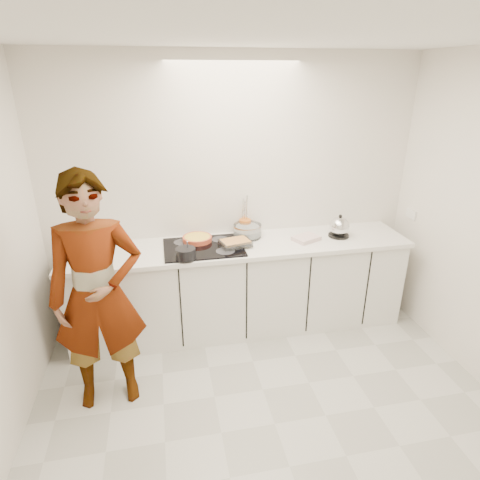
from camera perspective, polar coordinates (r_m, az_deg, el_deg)
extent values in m
cube|color=beige|center=(3.27, 4.97, -24.61)|extent=(3.60, 3.20, 0.00)
cube|color=white|center=(2.23, 7.48, 27.72)|extent=(3.60, 3.20, 0.00)
cube|color=white|center=(3.93, -0.88, 6.45)|extent=(3.60, 0.00, 2.60)
cube|color=white|center=(4.45, 23.17, 3.41)|extent=(0.02, 0.15, 0.09)
cube|color=silver|center=(3.98, 0.05, -6.89)|extent=(3.20, 0.58, 0.87)
cube|color=white|center=(3.78, 0.05, -0.87)|extent=(3.24, 0.64, 0.04)
cube|color=black|center=(3.70, -5.21, -1.03)|extent=(0.72, 0.54, 0.01)
cylinder|color=#C14A2D|center=(3.82, -6.10, 0.18)|extent=(0.36, 0.36, 0.04)
cylinder|color=yellow|center=(3.81, -6.11, 0.42)|extent=(0.31, 0.31, 0.01)
cylinder|color=black|center=(3.46, -7.73, -1.91)|extent=(0.22, 0.22, 0.09)
cylinder|color=silver|center=(3.46, -7.46, -1.11)|extent=(0.02, 0.07, 0.14)
cube|color=silver|center=(3.69, -0.66, -0.43)|extent=(0.31, 0.26, 0.05)
cube|color=gold|center=(3.69, -0.66, -0.17)|extent=(0.28, 0.22, 0.02)
cylinder|color=silver|center=(3.91, 1.06, 1.32)|extent=(0.36, 0.36, 0.13)
cylinder|color=white|center=(3.92, 1.06, 1.05)|extent=(0.30, 0.30, 0.06)
cube|color=white|center=(3.90, 9.39, 0.24)|extent=(0.29, 0.26, 0.04)
cylinder|color=black|center=(4.06, 13.83, 0.64)|extent=(0.22, 0.22, 0.02)
sphere|color=silver|center=(4.03, 13.96, 1.89)|extent=(0.22, 0.22, 0.19)
sphere|color=black|center=(3.99, 14.10, 3.31)|extent=(0.04, 0.04, 0.03)
cylinder|color=#CE681E|center=(4.00, 0.73, 1.94)|extent=(0.12, 0.12, 0.15)
imported|color=silver|center=(3.09, -19.57, -7.46)|extent=(0.70, 0.49, 1.83)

